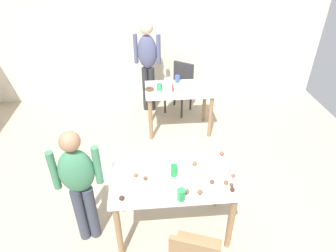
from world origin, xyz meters
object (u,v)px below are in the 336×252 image
person_adult_far (147,59)px  dining_table_near (173,185)px  person_girl_near (79,181)px  mixing_bowl (174,164)px  dining_table_far (179,95)px  pitcher_far (168,86)px  chair_far_table (180,85)px  soda_can (174,170)px

person_adult_far → dining_table_near: bearing=-86.4°
person_girl_near → mixing_bowl: size_ratio=8.06×
dining_table_far → pitcher_far: bearing=-136.0°
dining_table_near → dining_table_far: (0.30, 1.93, -0.02)m
dining_table_far → pitcher_far: (-0.19, -0.18, 0.25)m
chair_far_table → person_girl_near: bearing=-116.2°
dining_table_near → mixing_bowl: (0.03, 0.15, 0.14)m
dining_table_far → person_adult_far: person_adult_far is taller
person_girl_near → mixing_bowl: bearing=11.4°
mixing_bowl → soda_can: 0.14m
dining_table_far → mixing_bowl: bearing=-98.5°
person_adult_far → person_girl_near: bearing=-105.1°
soda_can → dining_table_near: bearing=-118.4°
dining_table_near → person_girl_near: bearing=-177.9°
mixing_bowl → soda_can: soda_can is taller
soda_can → pitcher_far: bearing=86.8°
chair_far_table → soda_can: soda_can is taller
chair_far_table → soda_can: bearing=-98.6°
person_adult_far → mixing_bowl: person_adult_far is taller
dining_table_near → soda_can: bearing=61.6°
person_adult_far → soda_can: bearing=-86.2°
person_girl_near → pitcher_far: 2.04m
soda_can → chair_far_table: bearing=81.4°
mixing_bowl → pitcher_far: size_ratio=0.69×
chair_far_table → pitcher_far: pitcher_far is taller
person_girl_near → pitcher_far: (0.99, 1.78, 0.08)m
person_girl_near → mixing_bowl: 0.93m
chair_far_table → pitcher_far: size_ratio=3.61×
dining_table_near → person_adult_far: 2.65m
dining_table_far → pitcher_far: 0.36m
dining_table_near → pitcher_far: pitcher_far is taller
pitcher_far → person_girl_near: bearing=-119.1°
chair_far_table → person_girl_near: size_ratio=0.65×
soda_can → pitcher_far: (0.10, 1.73, 0.06)m
dining_table_near → mixing_bowl: 0.21m
chair_far_table → dining_table_near: bearing=-98.8°
person_girl_near → person_adult_far: size_ratio=0.84×
person_adult_far → pitcher_far: size_ratio=6.62×
dining_table_far → chair_far_table: 0.66m
dining_table_far → person_girl_near: 2.29m
dining_table_far → chair_far_table: (0.10, 0.65, -0.13)m
dining_table_far → soda_can: size_ratio=8.56×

